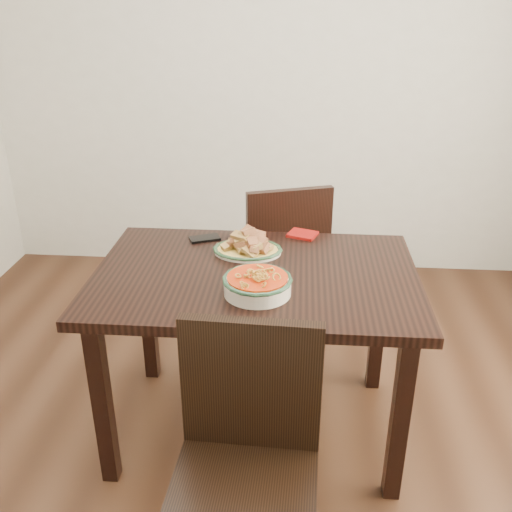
# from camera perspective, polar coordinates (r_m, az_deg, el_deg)

# --- Properties ---
(floor) EXTENTS (3.50, 3.50, 0.00)m
(floor) POSITION_cam_1_polar(r_m,az_deg,el_deg) (2.55, -1.66, -17.81)
(floor) COLOR #341D10
(floor) RESTS_ON ground
(wall_back) EXTENTS (3.50, 0.10, 2.60)m
(wall_back) POSITION_cam_1_polar(r_m,az_deg,el_deg) (3.64, 1.14, 18.18)
(wall_back) COLOR beige
(wall_back) RESTS_ON ground
(dining_table) EXTENTS (1.24, 0.83, 0.75)m
(dining_table) POSITION_cam_1_polar(r_m,az_deg,el_deg) (2.23, -0.04, -3.83)
(dining_table) COLOR black
(dining_table) RESTS_ON ground
(chair_far) EXTENTS (0.53, 0.53, 0.89)m
(chair_far) POSITION_cam_1_polar(r_m,az_deg,el_deg) (2.91, 2.63, -0.01)
(chair_far) COLOR black
(chair_far) RESTS_ON ground
(chair_near) EXTENTS (0.44, 0.44, 0.89)m
(chair_near) POSITION_cam_1_polar(r_m,az_deg,el_deg) (1.76, -0.97, -19.22)
(chair_near) COLOR black
(chair_near) RESTS_ON ground
(fish_plate) EXTENTS (0.27, 0.22, 0.11)m
(fish_plate) POSITION_cam_1_polar(r_m,az_deg,el_deg) (2.33, -0.84, 1.32)
(fish_plate) COLOR beige
(fish_plate) RESTS_ON dining_table
(noodle_bowl) EXTENTS (0.25, 0.25, 0.08)m
(noodle_bowl) POSITION_cam_1_polar(r_m,az_deg,el_deg) (2.02, 0.14, -2.65)
(noodle_bowl) COLOR beige
(noodle_bowl) RESTS_ON dining_table
(smartphone) EXTENTS (0.14, 0.11, 0.01)m
(smartphone) POSITION_cam_1_polar(r_m,az_deg,el_deg) (2.48, -5.15, 1.77)
(smartphone) COLOR black
(smartphone) RESTS_ON dining_table
(napkin) EXTENTS (0.15, 0.13, 0.01)m
(napkin) POSITION_cam_1_polar(r_m,az_deg,el_deg) (2.52, 4.67, 2.18)
(napkin) COLOR maroon
(napkin) RESTS_ON dining_table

